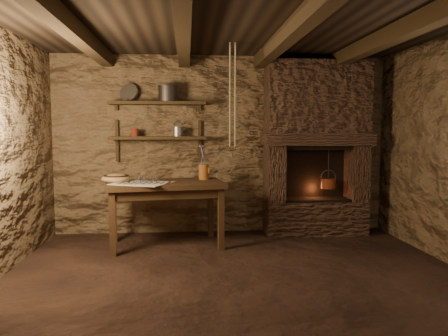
{
  "coord_description": "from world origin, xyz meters",
  "views": [
    {
      "loc": [
        -0.47,
        -3.95,
        1.41
      ],
      "look_at": [
        -0.06,
        0.9,
        0.98
      ],
      "focal_mm": 35.0,
      "sensor_mm": 36.0,
      "label": 1
    }
  ],
  "objects": [
    {
      "name": "floor",
      "position": [
        0.0,
        0.0,
        0.0
      ],
      "size": [
        4.5,
        4.5,
        0.0
      ],
      "primitive_type": "plane",
      "color": "black",
      "rests_on": "ground"
    },
    {
      "name": "back_wall",
      "position": [
        0.0,
        2.0,
        1.2
      ],
      "size": [
        4.5,
        0.04,
        2.4
      ],
      "primitive_type": "cube",
      "color": "brown",
      "rests_on": "floor"
    },
    {
      "name": "front_wall",
      "position": [
        0.0,
        -2.0,
        1.2
      ],
      "size": [
        4.5,
        0.04,
        2.4
      ],
      "primitive_type": "cube",
      "color": "brown",
      "rests_on": "floor"
    },
    {
      "name": "ceiling",
      "position": [
        0.0,
        0.0,
        2.4
      ],
      "size": [
        4.5,
        4.0,
        0.04
      ],
      "primitive_type": "cube",
      "color": "black",
      "rests_on": "back_wall"
    },
    {
      "name": "beam_far_left",
      "position": [
        -1.5,
        0.0,
        2.31
      ],
      "size": [
        0.14,
        3.95,
        0.16
      ],
      "primitive_type": "cube",
      "color": "black",
      "rests_on": "ceiling"
    },
    {
      "name": "beam_mid_left",
      "position": [
        -0.5,
        0.0,
        2.31
      ],
      "size": [
        0.14,
        3.95,
        0.16
      ],
      "primitive_type": "cube",
      "color": "black",
      "rests_on": "ceiling"
    },
    {
      "name": "beam_mid_right",
      "position": [
        0.5,
        0.0,
        2.31
      ],
      "size": [
        0.14,
        3.95,
        0.16
      ],
      "primitive_type": "cube",
      "color": "black",
      "rests_on": "ceiling"
    },
    {
      "name": "beam_far_right",
      "position": [
        1.5,
        0.0,
        2.31
      ],
      "size": [
        0.14,
        3.95,
        0.16
      ],
      "primitive_type": "cube",
      "color": "black",
      "rests_on": "ceiling"
    },
    {
      "name": "shelf_lower",
      "position": [
        -0.85,
        1.84,
        1.3
      ],
      "size": [
        1.25,
        0.3,
        0.04
      ],
      "primitive_type": "cube",
      "color": "black",
      "rests_on": "back_wall"
    },
    {
      "name": "shelf_upper",
      "position": [
        -0.85,
        1.84,
        1.75
      ],
      "size": [
        1.25,
        0.3,
        0.04
      ],
      "primitive_type": "cube",
      "color": "black",
      "rests_on": "back_wall"
    },
    {
      "name": "hearth",
      "position": [
        1.25,
        1.77,
        1.23
      ],
      "size": [
        1.43,
        0.51,
        2.3
      ],
      "color": "#36231B",
      "rests_on": "floor"
    },
    {
      "name": "work_table",
      "position": [
        -0.74,
        1.3,
        0.42
      ],
      "size": [
        1.46,
        0.96,
        0.78
      ],
      "rotation": [
        0.0,
        0.0,
        0.13
      ],
      "color": "black",
      "rests_on": "floor"
    },
    {
      "name": "linen_cloth",
      "position": [
        -1.0,
        1.15,
        0.79
      ],
      "size": [
        0.76,
        0.71,
        0.01
      ],
      "primitive_type": "cube",
      "rotation": [
        0.0,
        0.0,
        -0.43
      ],
      "color": "beige",
      "rests_on": "work_table"
    },
    {
      "name": "pewter_cutlery_row",
      "position": [
        -1.0,
        1.13,
        0.8
      ],
      "size": [
        0.55,
        0.39,
        0.01
      ],
      "primitive_type": null,
      "rotation": [
        0.0,
        0.0,
        -0.43
      ],
      "color": "gray",
      "rests_on": "linen_cloth"
    },
    {
      "name": "drinking_glasses",
      "position": [
        -0.98,
        1.27,
        0.83
      ],
      "size": [
        0.2,
        0.06,
        0.08
      ],
      "primitive_type": null,
      "color": "silver",
      "rests_on": "linen_cloth"
    },
    {
      "name": "stoneware_jug",
      "position": [
        -0.26,
        1.5,
        0.97
      ],
      "size": [
        0.15,
        0.15,
        0.44
      ],
      "rotation": [
        0.0,
        0.0,
        0.26
      ],
      "color": "#95531C",
      "rests_on": "work_table"
    },
    {
      "name": "wooden_bowl",
      "position": [
        -1.32,
        1.31,
        0.82
      ],
      "size": [
        0.43,
        0.43,
        0.12
      ],
      "primitive_type": "ellipsoid",
      "rotation": [
        0.0,
        0.0,
        -0.29
      ],
      "color": "#9B7343",
      "rests_on": "work_table"
    },
    {
      "name": "iron_stockpot",
      "position": [
        -0.71,
        1.84,
        1.86
      ],
      "size": [
        0.25,
        0.25,
        0.19
      ],
      "primitive_type": "cylinder",
      "rotation": [
        0.0,
        0.0,
        -0.01
      ],
      "color": "#2A2725",
      "rests_on": "shelf_upper"
    },
    {
      "name": "tin_pan",
      "position": [
        -1.23,
        1.94,
        1.9
      ],
      "size": [
        0.27,
        0.2,
        0.25
      ],
      "primitive_type": "cylinder",
      "rotation": [
        1.26,
        0.0,
        -0.42
      ],
      "color": "#9C9B96",
      "rests_on": "shelf_upper"
    },
    {
      "name": "small_kettle",
      "position": [
        -0.59,
        1.84,
        1.38
      ],
      "size": [
        0.2,
        0.17,
        0.19
      ],
      "primitive_type": null,
      "rotation": [
        0.0,
        0.0,
        0.19
      ],
      "color": "#9C9B96",
      "rests_on": "shelf_lower"
    },
    {
      "name": "rusty_tin",
      "position": [
        -1.15,
        1.84,
        1.37
      ],
      "size": [
        0.13,
        0.13,
        0.1
      ],
      "primitive_type": "cylinder",
      "rotation": [
        0.0,
        0.0,
        -0.38
      ],
      "color": "maroon",
      "rests_on": "shelf_lower"
    },
    {
      "name": "red_pot",
      "position": [
        1.41,
        1.72,
        0.7
      ],
      "size": [
        0.21,
        0.2,
        0.54
      ],
      "rotation": [
        0.0,
        0.0,
        0.06
      ],
      "color": "maroon",
      "rests_on": "hearth"
    },
    {
      "name": "hanging_ropes",
      "position": [
        0.05,
        1.05,
        1.8
      ],
      "size": [
        0.08,
        0.08,
        1.2
      ],
      "primitive_type": null,
      "color": "tan",
      "rests_on": "ceiling"
    }
  ]
}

